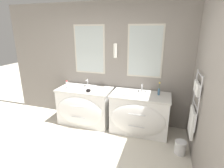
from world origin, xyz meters
The scene contains 11 objects.
wall_back centered at (0.01, 2.05, 1.31)m, with size 5.05×0.15×2.60m.
wall_right centered at (1.75, 0.91, 1.29)m, with size 0.13×4.03×2.60m.
vanity_left centered at (-0.45, 1.64, 0.41)m, with size 1.17×0.69×0.80m.
vanity_right centered at (0.76, 1.64, 0.41)m, with size 1.17×0.69×0.80m.
faucet_left centered at (-0.45, 1.83, 0.88)m, with size 0.17×0.11×0.17m.
faucet_right centered at (0.76, 1.83, 0.88)m, with size 0.17×0.11×0.17m.
toiletry_bottle centered at (-0.82, 1.58, 0.89)m, with size 0.05×0.05×0.18m.
amenity_bowl centered at (-0.29, 1.52, 0.83)m, with size 0.10×0.10×0.06m.
flower_vase centered at (1.11, 1.76, 0.91)m, with size 0.04×0.04×0.27m.
soap_dish centered at (0.50, 1.53, 0.82)m, with size 0.12×0.08×0.04m.
waste_bin centered at (1.55, 1.17, 0.12)m, with size 0.19×0.19×0.23m.
Camera 1 is at (1.19, -1.58, 2.03)m, focal length 28.00 mm.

